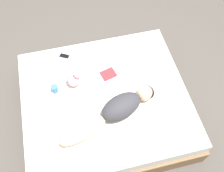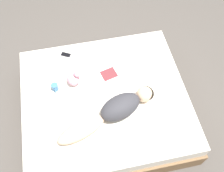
# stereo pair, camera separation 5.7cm
# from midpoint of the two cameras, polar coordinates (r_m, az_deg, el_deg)

# --- Properties ---
(ground_plane) EXTENTS (12.00, 12.00, 0.00)m
(ground_plane) POSITION_cam_midpoint_polar(r_m,az_deg,el_deg) (3.69, -0.96, -6.10)
(ground_plane) COLOR #4C4742
(bed) EXTENTS (1.87, 2.09, 0.51)m
(bed) POSITION_cam_midpoint_polar(r_m,az_deg,el_deg) (3.47, -1.02, -4.32)
(bed) COLOR brown
(bed) RESTS_ON ground_plane
(person) EXTENTS (0.62, 1.26, 0.23)m
(person) POSITION_cam_midpoint_polar(r_m,az_deg,el_deg) (3.03, 0.97, -5.43)
(person) COLOR #DBB28E
(person) RESTS_ON bed
(open_magazine) EXTENTS (0.56, 0.40, 0.01)m
(open_magazine) POSITION_cam_midpoint_polar(r_m,az_deg,el_deg) (3.47, -1.09, 4.06)
(open_magazine) COLOR white
(open_magazine) RESTS_ON bed
(coffee_mug) EXTENTS (0.12, 0.08, 0.10)m
(coffee_mug) POSITION_cam_midpoint_polar(r_m,az_deg,el_deg) (3.32, -11.84, -0.24)
(coffee_mug) COLOR teal
(coffee_mug) RESTS_ON bed
(cell_phone) EXTENTS (0.12, 0.14, 0.01)m
(cell_phone) POSITION_cam_midpoint_polar(r_m,az_deg,el_deg) (3.65, -9.58, 6.74)
(cell_phone) COLOR black
(cell_phone) RESTS_ON bed
(plush_toy) EXTENTS (0.18, 0.19, 0.22)m
(plush_toy) POSITION_cam_midpoint_polar(r_m,az_deg,el_deg) (3.30, -7.76, 1.66)
(plush_toy) COLOR #DB9EB2
(plush_toy) RESTS_ON bed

